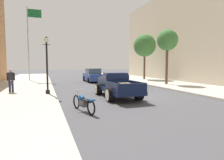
{
  "coord_description": "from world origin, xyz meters",
  "views": [
    {
      "loc": [
        -5.18,
        -11.24,
        2.11
      ],
      "look_at": [
        -0.57,
        1.52,
        1.0
      ],
      "focal_mm": 30.09,
      "sensor_mm": 36.0,
      "label": 1
    }
  ],
  "objects_px": {
    "car_background_blue": "(93,76)",
    "street_tree_second": "(145,46)",
    "motorcycle_parked": "(83,102)",
    "pedestrian_sidewalk_left": "(11,79)",
    "street_lamp_near": "(47,61)",
    "hotrod_truck_navy": "(116,85)",
    "street_tree_nearest": "(167,41)",
    "flagpole": "(30,35)"
  },
  "relations": [
    {
      "from": "car_background_blue",
      "to": "hotrod_truck_navy",
      "type": "bearing_deg",
      "value": -96.3
    },
    {
      "from": "car_background_blue",
      "to": "flagpole",
      "type": "height_order",
      "value": "flagpole"
    },
    {
      "from": "pedestrian_sidewalk_left",
      "to": "motorcycle_parked",
      "type": "bearing_deg",
      "value": -59.91
    },
    {
      "from": "street_tree_nearest",
      "to": "motorcycle_parked",
      "type": "bearing_deg",
      "value": -142.4
    },
    {
      "from": "car_background_blue",
      "to": "street_tree_second",
      "type": "relative_size",
      "value": 0.71
    },
    {
      "from": "pedestrian_sidewalk_left",
      "to": "flagpole",
      "type": "xyz_separation_m",
      "value": [
        0.67,
        10.98,
        4.68
      ]
    },
    {
      "from": "motorcycle_parked",
      "to": "street_tree_nearest",
      "type": "relative_size",
      "value": 0.38
    },
    {
      "from": "motorcycle_parked",
      "to": "pedestrian_sidewalk_left",
      "type": "height_order",
      "value": "pedestrian_sidewalk_left"
    },
    {
      "from": "car_background_blue",
      "to": "street_lamp_near",
      "type": "distance_m",
      "value": 10.78
    },
    {
      "from": "motorcycle_parked",
      "to": "car_background_blue",
      "type": "relative_size",
      "value": 0.48
    },
    {
      "from": "car_background_blue",
      "to": "pedestrian_sidewalk_left",
      "type": "relative_size",
      "value": 2.61
    },
    {
      "from": "motorcycle_parked",
      "to": "street_tree_second",
      "type": "xyz_separation_m",
      "value": [
        11.15,
        14.17,
        4.21
      ]
    },
    {
      "from": "hotrod_truck_navy",
      "to": "street_lamp_near",
      "type": "bearing_deg",
      "value": 156.58
    },
    {
      "from": "street_tree_nearest",
      "to": "car_background_blue",
      "type": "bearing_deg",
      "value": 132.82
    },
    {
      "from": "motorcycle_parked",
      "to": "street_tree_nearest",
      "type": "height_order",
      "value": "street_tree_nearest"
    },
    {
      "from": "pedestrian_sidewalk_left",
      "to": "street_lamp_near",
      "type": "distance_m",
      "value": 3.17
    },
    {
      "from": "street_tree_second",
      "to": "flagpole",
      "type": "bearing_deg",
      "value": 166.43
    },
    {
      "from": "car_background_blue",
      "to": "street_tree_nearest",
      "type": "xyz_separation_m",
      "value": [
        6.04,
        -6.52,
        3.73
      ]
    },
    {
      "from": "street_tree_nearest",
      "to": "street_lamp_near",
      "type": "bearing_deg",
      "value": -166.99
    },
    {
      "from": "street_lamp_near",
      "to": "hotrod_truck_navy",
      "type": "bearing_deg",
      "value": -23.42
    },
    {
      "from": "street_lamp_near",
      "to": "pedestrian_sidewalk_left",
      "type": "bearing_deg",
      "value": 147.31
    },
    {
      "from": "hotrod_truck_navy",
      "to": "street_tree_nearest",
      "type": "xyz_separation_m",
      "value": [
        7.25,
        4.48,
        3.74
      ]
    },
    {
      "from": "street_lamp_near",
      "to": "street_tree_nearest",
      "type": "bearing_deg",
      "value": 13.01
    },
    {
      "from": "motorcycle_parked",
      "to": "street_tree_second",
      "type": "height_order",
      "value": "street_tree_second"
    },
    {
      "from": "street_tree_nearest",
      "to": "street_tree_second",
      "type": "distance_m",
      "value": 6.52
    },
    {
      "from": "hotrod_truck_navy",
      "to": "car_background_blue",
      "type": "bearing_deg",
      "value": 83.7
    },
    {
      "from": "car_background_blue",
      "to": "street_tree_second",
      "type": "bearing_deg",
      "value": -0.75
    },
    {
      "from": "hotrod_truck_navy",
      "to": "street_tree_nearest",
      "type": "height_order",
      "value": "street_tree_nearest"
    },
    {
      "from": "car_background_blue",
      "to": "street_tree_nearest",
      "type": "relative_size",
      "value": 0.79
    },
    {
      "from": "flagpole",
      "to": "street_tree_nearest",
      "type": "distance_m",
      "value": 16.57
    },
    {
      "from": "motorcycle_parked",
      "to": "street_tree_second",
      "type": "relative_size",
      "value": 0.34
    },
    {
      "from": "hotrod_truck_navy",
      "to": "motorcycle_parked",
      "type": "relative_size",
      "value": 2.41
    },
    {
      "from": "motorcycle_parked",
      "to": "flagpole",
      "type": "height_order",
      "value": "flagpole"
    },
    {
      "from": "street_tree_second",
      "to": "street_lamp_near",
      "type": "bearing_deg",
      "value": -144.18
    },
    {
      "from": "motorcycle_parked",
      "to": "street_lamp_near",
      "type": "xyz_separation_m",
      "value": [
        -1.42,
        5.09,
        1.94
      ]
    },
    {
      "from": "pedestrian_sidewalk_left",
      "to": "street_tree_second",
      "type": "xyz_separation_m",
      "value": [
        15.0,
        7.52,
        3.56
      ]
    },
    {
      "from": "car_background_blue",
      "to": "street_lamp_near",
      "type": "bearing_deg",
      "value": -120.68
    },
    {
      "from": "motorcycle_parked",
      "to": "car_background_blue",
      "type": "bearing_deg",
      "value": 74.27
    },
    {
      "from": "car_background_blue",
      "to": "street_tree_second",
      "type": "height_order",
      "value": "street_tree_second"
    },
    {
      "from": "motorcycle_parked",
      "to": "pedestrian_sidewalk_left",
      "type": "relative_size",
      "value": 1.25
    },
    {
      "from": "car_background_blue",
      "to": "pedestrian_sidewalk_left",
      "type": "height_order",
      "value": "pedestrian_sidewalk_left"
    },
    {
      "from": "pedestrian_sidewalk_left",
      "to": "street_tree_second",
      "type": "height_order",
      "value": "street_tree_second"
    }
  ]
}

